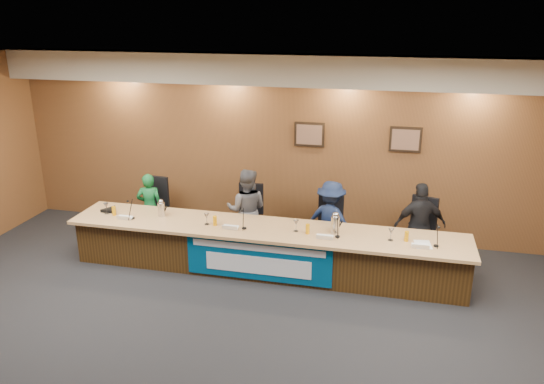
{
  "coord_description": "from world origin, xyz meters",
  "views": [
    {
      "loc": [
        1.82,
        -4.82,
        3.88
      ],
      "look_at": [
        0.09,
        2.49,
        1.28
      ],
      "focal_mm": 35.0,
      "sensor_mm": 36.0,
      "label": 1
    }
  ],
  "objects_px": {
    "panelist_a": "(150,207)",
    "office_chair_a": "(153,212)",
    "dais_body": "(265,250)",
    "banner": "(258,260)",
    "panelist_b": "(247,210)",
    "speakerphone": "(110,210)",
    "panelist_c": "(331,220)",
    "carafe_left": "(162,210)",
    "office_chair_b": "(249,220)",
    "office_chair_c": "(331,228)",
    "carafe_right": "(335,225)",
    "panelist_d": "(420,226)",
    "office_chair_d": "(418,236)"
  },
  "relations": [
    {
      "from": "dais_body",
      "to": "carafe_right",
      "type": "relative_size",
      "value": 22.84
    },
    {
      "from": "panelist_b",
      "to": "office_chair_a",
      "type": "height_order",
      "value": "panelist_b"
    },
    {
      "from": "panelist_c",
      "to": "carafe_right",
      "type": "relative_size",
      "value": 4.99
    },
    {
      "from": "office_chair_c",
      "to": "office_chair_d",
      "type": "distance_m",
      "value": 1.39
    },
    {
      "from": "panelist_b",
      "to": "office_chair_c",
      "type": "xyz_separation_m",
      "value": [
        1.41,
        0.1,
        -0.23
      ]
    },
    {
      "from": "panelist_c",
      "to": "office_chair_c",
      "type": "distance_m",
      "value": 0.2
    },
    {
      "from": "panelist_b",
      "to": "carafe_right",
      "type": "relative_size",
      "value": 5.4
    },
    {
      "from": "panelist_a",
      "to": "panelist_c",
      "type": "xyz_separation_m",
      "value": [
        3.17,
        0.0,
        0.05
      ]
    },
    {
      "from": "panelist_b",
      "to": "speakerphone",
      "type": "height_order",
      "value": "panelist_b"
    },
    {
      "from": "dais_body",
      "to": "panelist_b",
      "type": "bearing_deg",
      "value": 124.56
    },
    {
      "from": "panelist_c",
      "to": "carafe_right",
      "type": "xyz_separation_m",
      "value": [
        0.15,
        -0.72,
        0.23
      ]
    },
    {
      "from": "dais_body",
      "to": "office_chair_a",
      "type": "height_order",
      "value": "dais_body"
    },
    {
      "from": "panelist_b",
      "to": "carafe_right",
      "type": "xyz_separation_m",
      "value": [
        1.56,
        -0.72,
        0.17
      ]
    },
    {
      "from": "panelist_a",
      "to": "panelist_c",
      "type": "relative_size",
      "value": 0.93
    },
    {
      "from": "dais_body",
      "to": "office_chair_c",
      "type": "bearing_deg",
      "value": 41.26
    },
    {
      "from": "office_chair_d",
      "to": "carafe_right",
      "type": "height_order",
      "value": "carafe_right"
    },
    {
      "from": "panelist_a",
      "to": "speakerphone",
      "type": "height_order",
      "value": "panelist_a"
    },
    {
      "from": "office_chair_a",
      "to": "carafe_right",
      "type": "height_order",
      "value": "carafe_right"
    },
    {
      "from": "panelist_b",
      "to": "carafe_left",
      "type": "height_order",
      "value": "panelist_b"
    },
    {
      "from": "carafe_left",
      "to": "carafe_right",
      "type": "distance_m",
      "value": 2.78
    },
    {
      "from": "office_chair_b",
      "to": "office_chair_c",
      "type": "distance_m",
      "value": 1.41
    },
    {
      "from": "office_chair_c",
      "to": "carafe_left",
      "type": "height_order",
      "value": "carafe_left"
    },
    {
      "from": "speakerphone",
      "to": "office_chair_b",
      "type": "bearing_deg",
      "value": 20.2
    },
    {
      "from": "panelist_c",
      "to": "carafe_left",
      "type": "distance_m",
      "value": 2.72
    },
    {
      "from": "dais_body",
      "to": "banner",
      "type": "bearing_deg",
      "value": -90.0
    },
    {
      "from": "panelist_b",
      "to": "panelist_c",
      "type": "distance_m",
      "value": 1.41
    },
    {
      "from": "panelist_a",
      "to": "office_chair_b",
      "type": "distance_m",
      "value": 1.77
    },
    {
      "from": "banner",
      "to": "office_chair_d",
      "type": "distance_m",
      "value": 2.61
    },
    {
      "from": "speakerphone",
      "to": "banner",
      "type": "bearing_deg",
      "value": -9.62
    },
    {
      "from": "panelist_b",
      "to": "banner",
      "type": "bearing_deg",
      "value": 107.43
    },
    {
      "from": "office_chair_b",
      "to": "office_chair_d",
      "type": "relative_size",
      "value": 1.0
    },
    {
      "from": "panelist_c",
      "to": "office_chair_c",
      "type": "height_order",
      "value": "panelist_c"
    },
    {
      "from": "banner",
      "to": "panelist_d",
      "type": "distance_m",
      "value": 2.59
    },
    {
      "from": "carafe_left",
      "to": "carafe_right",
      "type": "xyz_separation_m",
      "value": [
        2.77,
        -0.04,
        0.02
      ]
    },
    {
      "from": "panelist_b",
      "to": "panelist_d",
      "type": "relative_size",
      "value": 1.02
    },
    {
      "from": "panelist_a",
      "to": "office_chair_c",
      "type": "bearing_deg",
      "value": 166.29
    },
    {
      "from": "panelist_d",
      "to": "carafe_left",
      "type": "xyz_separation_m",
      "value": [
        -4.01,
        -0.68,
        0.17
      ]
    },
    {
      "from": "office_chair_a",
      "to": "office_chair_c",
      "type": "bearing_deg",
      "value": 3.62
    },
    {
      "from": "office_chair_d",
      "to": "panelist_b",
      "type": "bearing_deg",
      "value": -159.54
    },
    {
      "from": "office_chair_c",
      "to": "carafe_right",
      "type": "bearing_deg",
      "value": -90.15
    },
    {
      "from": "panelist_c",
      "to": "carafe_left",
      "type": "xyz_separation_m",
      "value": [
        -2.62,
        -0.68,
        0.21
      ]
    },
    {
      "from": "panelist_a",
      "to": "panelist_b",
      "type": "distance_m",
      "value": 1.77
    },
    {
      "from": "office_chair_a",
      "to": "panelist_c",
      "type": "bearing_deg",
      "value": 1.81
    },
    {
      "from": "panelist_a",
      "to": "office_chair_d",
      "type": "bearing_deg",
      "value": 165.74
    },
    {
      "from": "office_chair_c",
      "to": "speakerphone",
      "type": "bearing_deg",
      "value": -178.18
    },
    {
      "from": "panelist_c",
      "to": "office_chair_d",
      "type": "relative_size",
      "value": 2.73
    },
    {
      "from": "carafe_right",
      "to": "speakerphone",
      "type": "bearing_deg",
      "value": 179.4
    },
    {
      "from": "office_chair_c",
      "to": "panelist_a",
      "type": "bearing_deg",
      "value": 171.16
    },
    {
      "from": "panelist_a",
      "to": "office_chair_a",
      "type": "bearing_deg",
      "value": -105.52
    },
    {
      "from": "panelist_b",
      "to": "panelist_d",
      "type": "height_order",
      "value": "panelist_b"
    }
  ]
}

